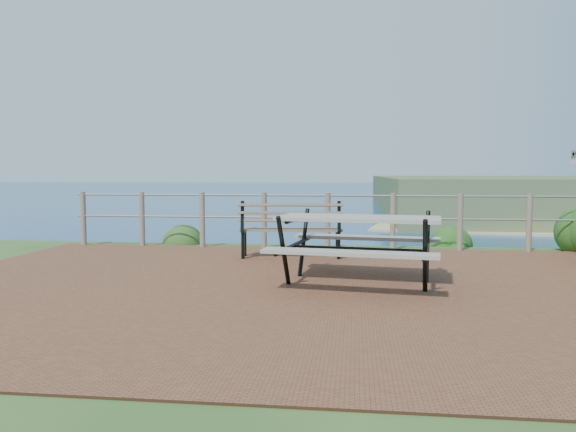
# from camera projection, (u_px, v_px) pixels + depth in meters

# --- Properties ---
(ground) EXTENTS (10.00, 7.00, 0.12)m
(ground) POSITION_uv_depth(u_px,v_px,m) (314.00, 287.00, 6.73)
(ground) COLOR brown
(ground) RESTS_ON ground
(ocean) EXTENTS (1200.00, 1200.00, 0.00)m
(ocean) POSITION_uv_depth(u_px,v_px,m) (354.00, 177.00, 204.73)
(ocean) COLOR #165885
(ocean) RESTS_ON ground
(safety_railing) EXTENTS (9.40, 0.10, 1.00)m
(safety_railing) POSITION_uv_depth(u_px,v_px,m) (328.00, 218.00, 10.01)
(safety_railing) COLOR #6B5B4C
(safety_railing) RESTS_ON ground
(picnic_table) EXTENTS (2.04, 1.68, 0.82)m
(picnic_table) POSITION_uv_depth(u_px,v_px,m) (358.00, 242.00, 6.86)
(picnic_table) COLOR gray
(picnic_table) RESTS_ON ground
(park_bench) EXTENTS (1.66, 0.57, 0.92)m
(park_bench) POSITION_uv_depth(u_px,v_px,m) (291.00, 221.00, 8.96)
(park_bench) COLOR brown
(park_bench) RESTS_ON ground
(shrub_lip_west) EXTENTS (0.88, 0.88, 0.66)m
(shrub_lip_west) POSITION_uv_depth(u_px,v_px,m) (177.00, 242.00, 11.10)
(shrub_lip_west) COLOR #224C1C
(shrub_lip_west) RESTS_ON ground
(shrub_lip_east) EXTENTS (0.75, 0.75, 0.49)m
(shrub_lip_east) POSITION_uv_depth(u_px,v_px,m) (445.00, 245.00, 10.68)
(shrub_lip_east) COLOR #1E4816
(shrub_lip_east) RESTS_ON ground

